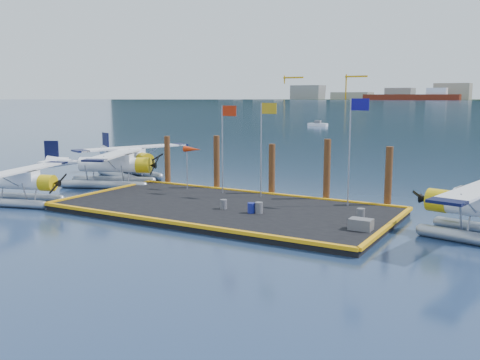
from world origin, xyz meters
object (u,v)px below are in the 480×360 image
at_px(piling_1, 217,164).
at_px(crate, 361,224).
at_px(flagpole_blue, 353,136).
at_px(piling_0, 167,162).
at_px(drum_3, 224,204).
at_px(drum_4, 361,214).
at_px(seaplane_b, 113,167).
at_px(piling_2, 272,172).
at_px(seaplane_a, 18,184).
at_px(drum_2, 251,208).
at_px(drum_1, 259,208).
at_px(flagpole_red, 225,135).
at_px(piling_3, 327,172).
at_px(seaplane_c, 131,160).
at_px(windsock, 192,150).
at_px(flagpole_yellow, 264,135).
at_px(piling_4, 388,179).

bearing_deg(piling_1, crate, -28.13).
distance_m(flagpole_blue, piling_0, 15.51).
bearing_deg(drum_3, drum_4, 9.75).
bearing_deg(drum_4, piling_0, 164.16).
relative_size(seaplane_b, crate, 8.61).
xyz_separation_m(drum_3, piling_2, (0.12, 6.13, 1.22)).
height_order(seaplane_b, piling_0, piling_0).
distance_m(seaplane_a, drum_2, 15.83).
distance_m(seaplane_b, drum_1, 15.97).
relative_size(crate, flagpole_red, 0.19).
distance_m(drum_4, piling_1, 13.27).
height_order(drum_3, piling_3, piling_3).
relative_size(seaplane_c, piling_2, 2.64).
xyz_separation_m(crate, flagpole_red, (-11.29, 5.35, 3.71)).
bearing_deg(crate, piling_1, 151.87).
bearing_deg(drum_2, seaplane_a, -166.31).
xyz_separation_m(flagpole_blue, windsock, (-11.72, 0.00, -1.46)).
bearing_deg(drum_1, seaplane_b, 163.88).
bearing_deg(drum_1, piling_3, 74.17).
distance_m(flagpole_red, piling_3, 7.33).
xyz_separation_m(drum_4, flagpole_blue, (-1.61, 3.17, 3.98)).
height_order(seaplane_c, piling_1, piling_1).
height_order(seaplane_a, drum_2, seaplane_a).
xyz_separation_m(seaplane_c, flagpole_yellow, (15.00, -3.97, 2.92)).
distance_m(flagpole_blue, piling_2, 6.98).
bearing_deg(piling_3, crate, -57.08).
height_order(flagpole_yellow, piling_1, flagpole_yellow).
relative_size(drum_1, flagpole_red, 0.11).
bearing_deg(piling_3, drum_1, -105.83).
distance_m(drum_2, piling_4, 8.90).
height_order(seaplane_a, seaplane_c, seaplane_c).
bearing_deg(seaplane_c, drum_1, 85.71).
height_order(drum_3, flagpole_yellow, flagpole_yellow).
xyz_separation_m(drum_1, flagpole_blue, (3.93, 4.53, 3.96)).
bearing_deg(flagpole_blue, seaplane_c, 169.30).
distance_m(flagpole_yellow, piling_0, 9.67).
bearing_deg(windsock, piling_3, 9.53).
distance_m(drum_3, piling_0, 10.87).
height_order(seaplane_a, piling_2, piling_2).
bearing_deg(crate, drum_2, 174.38).
bearing_deg(flagpole_blue, piling_4, 41.58).
bearing_deg(windsock, piling_0, 155.27).
distance_m(seaplane_b, piling_4, 21.13).
bearing_deg(drum_2, windsock, 147.52).
xyz_separation_m(seaplane_a, flagpole_blue, (19.72, 8.44, 3.33)).
height_order(flagpole_red, flagpole_yellow, flagpole_yellow).
bearing_deg(flagpole_red, piling_2, 29.80).
xyz_separation_m(drum_4, crate, (0.70, -2.18, -0.03)).
relative_size(flagpole_red, flagpole_blue, 0.92).
xyz_separation_m(flagpole_blue, piling_1, (-10.70, 1.60, -2.59)).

